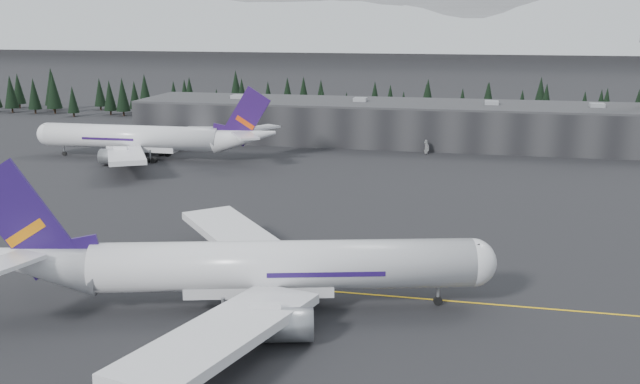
% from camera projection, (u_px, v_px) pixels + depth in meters
% --- Properties ---
extents(ground, '(1400.00, 1400.00, 0.00)m').
position_uv_depth(ground, '(291.00, 283.00, 104.60)').
color(ground, black).
rests_on(ground, ground).
extents(taxiline, '(400.00, 0.40, 0.02)m').
position_uv_depth(taxiline, '(288.00, 288.00, 102.70)').
color(taxiline, gold).
rests_on(taxiline, ground).
extents(terminal, '(160.00, 30.00, 12.60)m').
position_uv_depth(terminal, '(392.00, 122.00, 221.75)').
color(terminal, black).
rests_on(terminal, ground).
extents(treeline, '(360.00, 20.00, 15.00)m').
position_uv_depth(treeline, '(404.00, 105.00, 256.58)').
color(treeline, black).
rests_on(treeline, ground).
extents(mountain_ridge, '(4400.00, 900.00, 420.00)m').
position_uv_depth(mountain_ridge, '(461.00, 44.00, 1053.75)').
color(mountain_ridge, white).
rests_on(mountain_ridge, ground).
extents(jet_main, '(69.15, 62.98, 20.73)m').
position_uv_depth(jet_main, '(237.00, 267.00, 94.14)').
color(jet_main, silver).
rests_on(jet_main, ground).
extents(jet_parked, '(70.02, 64.62, 20.58)m').
position_uv_depth(jet_parked, '(152.00, 138.00, 195.27)').
color(jet_parked, silver).
rests_on(jet_parked, ground).
extents(gse_vehicle_a, '(3.65, 6.16, 1.61)m').
position_uv_depth(gse_vehicle_a, '(223.00, 143.00, 216.39)').
color(gse_vehicle_a, white).
rests_on(gse_vehicle_a, ground).
extents(gse_vehicle_b, '(4.19, 1.84, 1.40)m').
position_uv_depth(gse_vehicle_b, '(427.00, 151.00, 203.89)').
color(gse_vehicle_b, '#B9BABC').
rests_on(gse_vehicle_b, ground).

